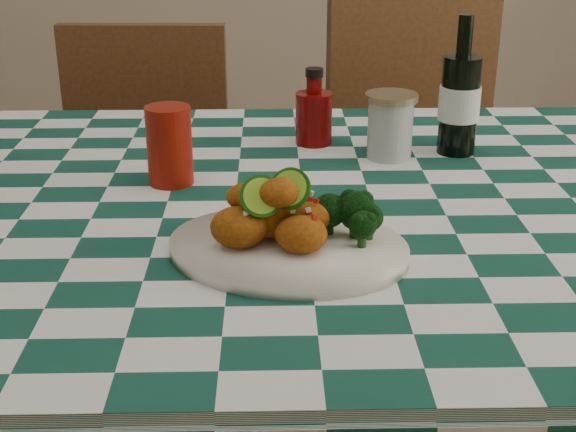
{
  "coord_description": "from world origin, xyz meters",
  "views": [
    {
      "loc": [
        -0.05,
        -1.13,
        1.24
      ],
      "look_at": [
        -0.03,
        -0.19,
        0.84
      ],
      "focal_mm": 50.0,
      "sensor_mm": 36.0,
      "label": 1
    }
  ],
  "objects_px": {
    "wooden_chair_left": "(139,225)",
    "wooden_chair_right": "(434,203)",
    "fried_chicken_pile": "(279,211)",
    "plate": "(288,249)",
    "red_tumbler": "(169,145)",
    "ketchup_bottle": "(314,106)",
    "mason_jar": "(390,126)",
    "beer_bottle": "(461,86)",
    "dining_table": "(301,414)"
  },
  "relations": [
    {
      "from": "beer_bottle",
      "to": "mason_jar",
      "type": "bearing_deg",
      "value": -168.48
    },
    {
      "from": "mason_jar",
      "to": "wooden_chair_left",
      "type": "xyz_separation_m",
      "value": [
        -0.53,
        0.48,
        -0.39
      ]
    },
    {
      "from": "dining_table",
      "to": "red_tumbler",
      "type": "relative_size",
      "value": 13.25
    },
    {
      "from": "plate",
      "to": "ketchup_bottle",
      "type": "distance_m",
      "value": 0.48
    },
    {
      "from": "plate",
      "to": "mason_jar",
      "type": "bearing_deg",
      "value": 64.57
    },
    {
      "from": "fried_chicken_pile",
      "to": "wooden_chair_right",
      "type": "height_order",
      "value": "wooden_chair_right"
    },
    {
      "from": "dining_table",
      "to": "fried_chicken_pile",
      "type": "relative_size",
      "value": 12.07
    },
    {
      "from": "plate",
      "to": "ketchup_bottle",
      "type": "bearing_deg",
      "value": 83.0
    },
    {
      "from": "wooden_chair_left",
      "to": "plate",
      "type": "bearing_deg",
      "value": -66.4
    },
    {
      "from": "wooden_chair_right",
      "to": "ketchup_bottle",
      "type": "bearing_deg",
      "value": -138.41
    },
    {
      "from": "plate",
      "to": "wooden_chair_right",
      "type": "xyz_separation_m",
      "value": [
        0.38,
        0.9,
        -0.3
      ]
    },
    {
      "from": "plate",
      "to": "beer_bottle",
      "type": "bearing_deg",
      "value": 53.42
    },
    {
      "from": "beer_bottle",
      "to": "wooden_chair_left",
      "type": "relative_size",
      "value": 0.27
    },
    {
      "from": "fried_chicken_pile",
      "to": "wooden_chair_right",
      "type": "relative_size",
      "value": 0.14
    },
    {
      "from": "fried_chicken_pile",
      "to": "red_tumbler",
      "type": "height_order",
      "value": "red_tumbler"
    },
    {
      "from": "mason_jar",
      "to": "beer_bottle",
      "type": "height_order",
      "value": "beer_bottle"
    },
    {
      "from": "fried_chicken_pile",
      "to": "beer_bottle",
      "type": "distance_m",
      "value": 0.53
    },
    {
      "from": "red_tumbler",
      "to": "wooden_chair_right",
      "type": "relative_size",
      "value": 0.13
    },
    {
      "from": "wooden_chair_left",
      "to": "wooden_chair_right",
      "type": "bearing_deg",
      "value": 4.32
    },
    {
      "from": "red_tumbler",
      "to": "wooden_chair_left",
      "type": "bearing_deg",
      "value": 105.31
    },
    {
      "from": "beer_bottle",
      "to": "wooden_chair_left",
      "type": "distance_m",
      "value": 0.91
    },
    {
      "from": "red_tumbler",
      "to": "wooden_chair_left",
      "type": "relative_size",
      "value": 0.14
    },
    {
      "from": "dining_table",
      "to": "ketchup_bottle",
      "type": "bearing_deg",
      "value": 83.78
    },
    {
      "from": "red_tumbler",
      "to": "beer_bottle",
      "type": "xyz_separation_m",
      "value": [
        0.49,
        0.14,
        0.06
      ]
    },
    {
      "from": "ketchup_bottle",
      "to": "dining_table",
      "type": "bearing_deg",
      "value": -96.22
    },
    {
      "from": "ketchup_bottle",
      "to": "wooden_chair_right",
      "type": "distance_m",
      "value": 0.65
    },
    {
      "from": "fried_chicken_pile",
      "to": "wooden_chair_right",
      "type": "bearing_deg",
      "value": 66.2
    },
    {
      "from": "dining_table",
      "to": "wooden_chair_left",
      "type": "bearing_deg",
      "value": 118.72
    },
    {
      "from": "plate",
      "to": "wooden_chair_left",
      "type": "xyz_separation_m",
      "value": [
        -0.34,
        0.87,
        -0.34
      ]
    },
    {
      "from": "red_tumbler",
      "to": "beer_bottle",
      "type": "relative_size",
      "value": 0.52
    },
    {
      "from": "plate",
      "to": "ketchup_bottle",
      "type": "xyz_separation_m",
      "value": [
        0.06,
        0.47,
        0.06
      ]
    },
    {
      "from": "red_tumbler",
      "to": "ketchup_bottle",
      "type": "bearing_deg",
      "value": 40.32
    },
    {
      "from": "dining_table",
      "to": "mason_jar",
      "type": "distance_m",
      "value": 0.52
    },
    {
      "from": "wooden_chair_right",
      "to": "red_tumbler",
      "type": "bearing_deg",
      "value": -142.88
    },
    {
      "from": "red_tumbler",
      "to": "ketchup_bottle",
      "type": "xyz_separation_m",
      "value": [
        0.24,
        0.2,
        0.01
      ]
    },
    {
      "from": "red_tumbler",
      "to": "mason_jar",
      "type": "xyz_separation_m",
      "value": [
        0.37,
        0.12,
        -0.01
      ]
    },
    {
      "from": "plate",
      "to": "beer_bottle",
      "type": "xyz_separation_m",
      "value": [
        0.31,
        0.41,
        0.11
      ]
    },
    {
      "from": "beer_bottle",
      "to": "fried_chicken_pile",
      "type": "bearing_deg",
      "value": -127.61
    },
    {
      "from": "dining_table",
      "to": "beer_bottle",
      "type": "distance_m",
      "value": 0.63
    },
    {
      "from": "plate",
      "to": "red_tumbler",
      "type": "bearing_deg",
      "value": 123.6
    },
    {
      "from": "red_tumbler",
      "to": "wooden_chair_right",
      "type": "distance_m",
      "value": 0.92
    },
    {
      "from": "fried_chicken_pile",
      "to": "mason_jar",
      "type": "bearing_deg",
      "value": 63.19
    },
    {
      "from": "fried_chicken_pile",
      "to": "wooden_chair_right",
      "type": "xyz_separation_m",
      "value": [
        0.4,
        0.9,
        -0.36
      ]
    },
    {
      "from": "plate",
      "to": "red_tumbler",
      "type": "distance_m",
      "value": 0.33
    },
    {
      "from": "mason_jar",
      "to": "red_tumbler",
      "type": "bearing_deg",
      "value": -162.06
    },
    {
      "from": "plate",
      "to": "wooden_chair_left",
      "type": "distance_m",
      "value": 1.0
    },
    {
      "from": "dining_table",
      "to": "mason_jar",
      "type": "bearing_deg",
      "value": 51.44
    },
    {
      "from": "beer_bottle",
      "to": "wooden_chair_right",
      "type": "height_order",
      "value": "beer_bottle"
    },
    {
      "from": "ketchup_bottle",
      "to": "wooden_chair_right",
      "type": "relative_size",
      "value": 0.14
    },
    {
      "from": "dining_table",
      "to": "wooden_chair_right",
      "type": "xyz_separation_m",
      "value": [
        0.36,
        0.71,
        0.1
      ]
    }
  ]
}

